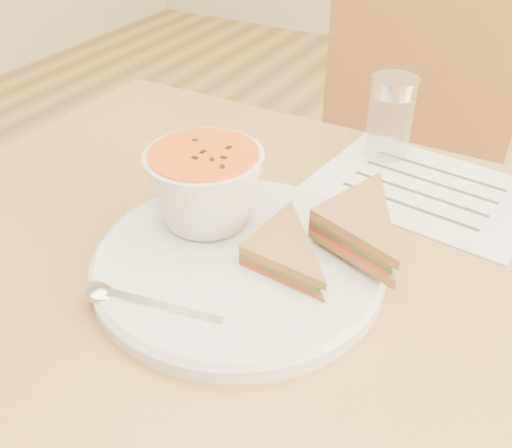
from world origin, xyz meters
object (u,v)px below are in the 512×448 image
Objects in this scene: condiment_shaker at (390,118)px; plate at (238,263)px; soup_bowl at (206,190)px; chair_far at (384,195)px.

plate is at bearing -99.09° from condiment_shaker.
soup_bowl is 0.30m from condiment_shaker.
condiment_shaker is (0.08, -0.32, 0.33)m from chair_far.
chair_far reaches higher than soup_bowl.
chair_far is 0.46m from condiment_shaker.
chair_far is 3.13× the size of plate.
soup_bowl is at bearing 83.26° from chair_far.
plate is (0.02, -0.64, 0.28)m from chair_far.
chair_far reaches higher than condiment_shaker.
condiment_shaker is (0.11, 0.28, -0.00)m from soup_bowl.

